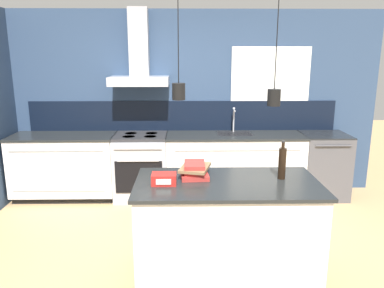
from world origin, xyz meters
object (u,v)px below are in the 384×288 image
(bottle_on_island, at_px, (282,163))
(book_stack, at_px, (195,170))
(oven_range, at_px, (141,166))
(dishwasher, at_px, (323,165))
(red_supply_box, at_px, (164,179))

(bottle_on_island, relative_size, book_stack, 0.91)
(oven_range, bearing_deg, dishwasher, 0.09)
(oven_range, relative_size, red_supply_box, 4.33)
(oven_range, relative_size, book_stack, 2.40)
(oven_range, distance_m, book_stack, 2.03)
(dishwasher, relative_size, red_supply_box, 4.33)
(bottle_on_island, distance_m, book_stack, 0.78)
(oven_range, xyz_separation_m, red_supply_box, (0.44, -2.03, 0.50))
(red_supply_box, bearing_deg, oven_range, 102.15)
(oven_range, xyz_separation_m, bottle_on_island, (1.48, -1.90, 0.60))
(dishwasher, xyz_separation_m, bottle_on_island, (-1.10, -1.90, 0.60))
(oven_range, height_order, book_stack, book_stack)
(dishwasher, distance_m, book_stack, 2.67)
(oven_range, height_order, bottle_on_island, bottle_on_island)
(dishwasher, bearing_deg, bottle_on_island, -119.98)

